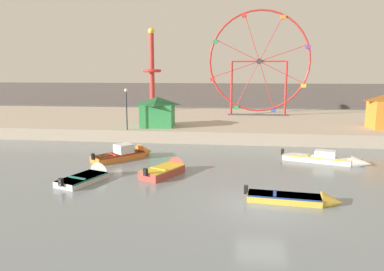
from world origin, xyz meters
The scene contains 12 objects.
ground_plane centered at (0.00, 0.00, 0.00)m, with size 240.00×240.00×0.00m, color slate.
quay_promenade centered at (0.00, 25.73, 0.58)m, with size 110.00×21.84×1.15m, color tan.
distant_town_skyline centered at (0.00, 52.44, 2.20)m, with size 140.00×3.00×4.40m, color #564C47.
motorboat_mustard_yellow centered at (1.91, 0.56, 0.22)m, with size 4.88×1.54×1.03m.
motorboat_faded_red centered at (-5.71, 5.11, 0.28)m, with size 2.95×4.10×1.32m.
motorboat_white_red_stripe centered at (5.49, 9.22, 0.28)m, with size 6.14×2.84×1.20m.
motorboat_orange_hull centered at (-9.61, 8.89, 0.34)m, with size 4.36×4.68×1.59m.
motorboat_pale_grey centered at (-10.24, 3.27, 0.20)m, with size 2.71×4.10×1.44m.
ferris_wheel_red_frame centered at (1.25, 28.80, 7.67)m, with size 12.50×1.20×12.98m.
drop_tower_red_tower centered at (-13.47, 33.17, 6.05)m, with size 2.80×2.80×11.47m.
carnival_booth_green_kiosk centered at (-9.27, 17.76, 2.71)m, with size 3.64×3.50×2.99m.
promenade_lamp_near centered at (-11.67, 15.25, 3.70)m, with size 0.32×0.32×3.89m.
Camera 1 is at (-1.35, -17.24, 6.55)m, focal length 33.48 mm.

